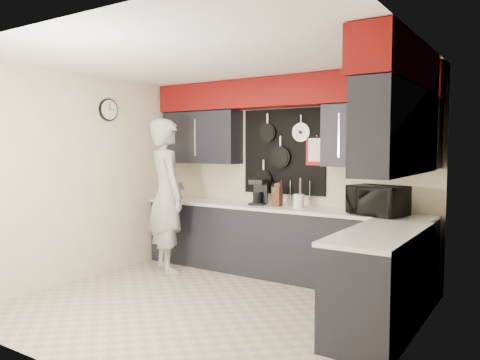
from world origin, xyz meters
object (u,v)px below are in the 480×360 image
Objects in this scene: utensil_crock at (299,201)px; person at (167,196)px; knife_block at (277,197)px; microwave at (377,200)px; coffee_maker at (259,192)px.

person is (-1.65, -0.63, 0.03)m from utensil_crock.
knife_block is 0.31m from utensil_crock.
coffee_maker is (-1.61, 0.09, 0.01)m from microwave.
coffee_maker reaches higher than utensil_crock.
microwave is 0.29× the size of person.
microwave is at bearing -7.39° from knife_block.
person is (-2.68, -0.53, -0.06)m from microwave.
coffee_maker is (-0.27, -0.01, 0.05)m from knife_block.
person is at bearing -153.09° from microwave.
microwave is at bearing -5.57° from utensil_crock.
coffee_maker is at bearing -178.56° from utensil_crock.
knife_block is at bearing -168.44° from microwave.
person is (-1.07, -0.61, -0.06)m from coffee_maker.
microwave is 2.73m from person.
coffee_maker is 1.24m from person.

